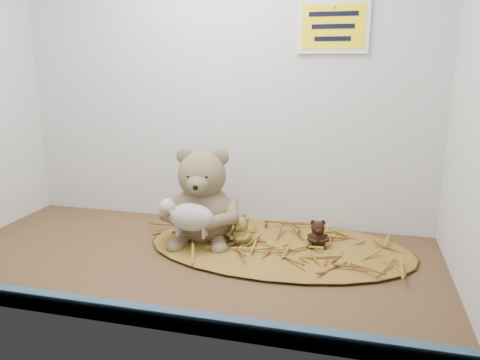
% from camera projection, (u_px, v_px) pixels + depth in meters
% --- Properties ---
extents(alcove_shell, '(1.20, 0.60, 0.90)m').
position_uv_depth(alcove_shell, '(196.00, 67.00, 1.10)').
color(alcove_shell, '#3C2915').
rests_on(alcove_shell, ground).
extents(front_rail, '(1.19, 0.02, 0.04)m').
position_uv_depth(front_rail, '(133.00, 313.00, 0.85)').
color(front_rail, '#344F64').
rests_on(front_rail, shelf_floor).
extents(straw_bed, '(0.67, 0.39, 0.01)m').
position_uv_depth(straw_bed, '(279.00, 247.00, 1.19)').
color(straw_bed, brown).
rests_on(straw_bed, shelf_floor).
extents(main_teddy, '(0.23, 0.24, 0.25)m').
position_uv_depth(main_teddy, '(203.00, 195.00, 1.21)').
color(main_teddy, '#776949').
rests_on(main_teddy, shelf_floor).
extents(toy_lamb, '(0.15, 0.09, 0.10)m').
position_uv_depth(toy_lamb, '(191.00, 217.00, 1.14)').
color(toy_lamb, '#B7B6A4').
rests_on(toy_lamb, main_teddy).
extents(mini_teddy_tan, '(0.08, 0.08, 0.08)m').
position_uv_depth(mini_teddy_tan, '(241.00, 229.00, 1.18)').
color(mini_teddy_tan, olive).
rests_on(mini_teddy_tan, straw_bed).
extents(mini_teddy_brown, '(0.07, 0.07, 0.07)m').
position_uv_depth(mini_teddy_brown, '(318.00, 232.00, 1.17)').
color(mini_teddy_brown, black).
rests_on(mini_teddy_brown, straw_bed).
extents(wall_sign, '(0.16, 0.01, 0.11)m').
position_uv_depth(wall_sign, '(333.00, 26.00, 1.19)').
color(wall_sign, yellow).
rests_on(wall_sign, back_wall).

